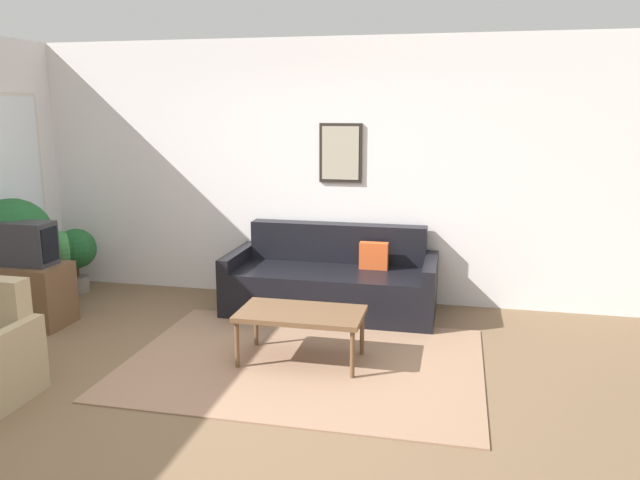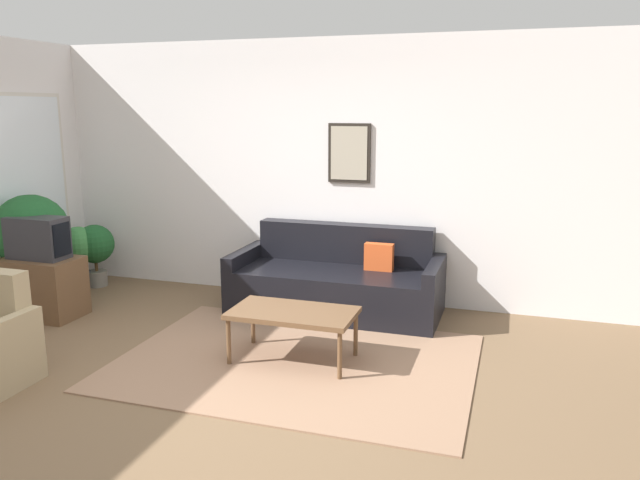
{
  "view_description": "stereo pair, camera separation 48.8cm",
  "coord_description": "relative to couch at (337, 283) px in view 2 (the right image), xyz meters",
  "views": [
    {
      "loc": [
        1.62,
        -3.78,
        2.01
      ],
      "look_at": [
        0.44,
        1.52,
        0.85
      ],
      "focal_mm": 35.0,
      "sensor_mm": 36.0,
      "label": 1
    },
    {
      "loc": [
        2.09,
        -3.65,
        2.01
      ],
      "look_at": [
        0.44,
        1.52,
        0.85
      ],
      "focal_mm": 35.0,
      "sensor_mm": 36.0,
      "label": 2
    }
  ],
  "objects": [
    {
      "name": "ground_plane",
      "position": [
        -0.43,
        -2.1,
        -0.29
      ],
      "size": [
        16.0,
        16.0,
        0.0
      ],
      "primitive_type": "plane",
      "color": "brown"
    },
    {
      "name": "area_rug",
      "position": [
        0.04,
        -1.34,
        -0.29
      ],
      "size": [
        2.8,
        2.06,
        0.01
      ],
      "color": "#937056",
      "rests_on": "ground_plane"
    },
    {
      "name": "wall_back",
      "position": [
        -0.43,
        0.47,
        1.06
      ],
      "size": [
        8.0,
        0.09,
        2.7
      ],
      "color": "silver",
      "rests_on": "ground_plane"
    },
    {
      "name": "couch",
      "position": [
        0.0,
        0.0,
        0.0
      ],
      "size": [
        2.06,
        0.9,
        0.84
      ],
      "color": "black",
      "rests_on": "ground_plane"
    },
    {
      "name": "coffee_table",
      "position": [
        0.01,
        -1.32,
        0.09
      ],
      "size": [
        0.99,
        0.55,
        0.43
      ],
      "color": "brown",
      "rests_on": "ground_plane"
    },
    {
      "name": "tv_stand",
      "position": [
        -2.7,
        -1.02,
        -0.0
      ],
      "size": [
        0.75,
        0.47,
        0.58
      ],
      "color": "brown",
      "rests_on": "ground_plane"
    },
    {
      "name": "tv",
      "position": [
        -2.7,
        -1.02,
        0.49
      ],
      "size": [
        0.57,
        0.28,
        0.4
      ],
      "color": "#2D2D33",
      "rests_on": "tv_stand"
    },
    {
      "name": "potted_plant_tall",
      "position": [
        -3.0,
        -0.77,
        0.47
      ],
      "size": [
        0.75,
        0.75,
        1.16
      ],
      "color": "slate",
      "rests_on": "ground_plane"
    },
    {
      "name": "potted_plant_by_window",
      "position": [
        -2.87,
        0.03,
        0.16
      ],
      "size": [
        0.44,
        0.44,
        0.71
      ],
      "color": "slate",
      "rests_on": "ground_plane"
    },
    {
      "name": "potted_plant_small",
      "position": [
        -2.99,
        -0.09,
        0.16
      ],
      "size": [
        0.42,
        0.42,
        0.7
      ],
      "color": "#383D42",
      "rests_on": "ground_plane"
    }
  ]
}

